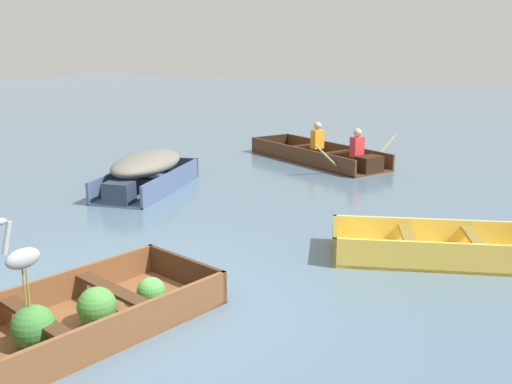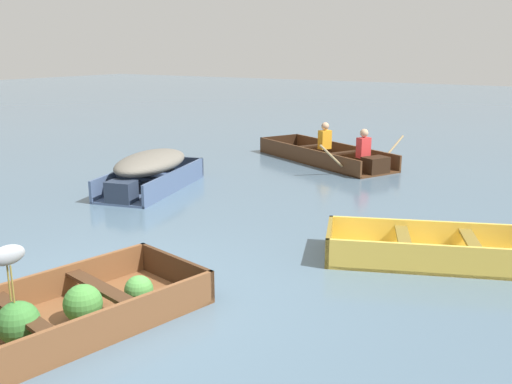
{
  "view_description": "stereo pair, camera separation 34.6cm",
  "coord_description": "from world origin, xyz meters",
  "px_view_note": "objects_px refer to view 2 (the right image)",
  "views": [
    {
      "loc": [
        3.99,
        -4.19,
        2.63
      ],
      "look_at": [
        -0.48,
        3.61,
        0.35
      ],
      "focal_mm": 40.0,
      "sensor_mm": 36.0,
      "label": 1
    },
    {
      "loc": [
        4.28,
        -4.01,
        2.63
      ],
      "look_at": [
        -0.48,
        3.61,
        0.35
      ],
      "focal_mm": 40.0,
      "sensor_mm": 36.0,
      "label": 2
    }
  ],
  "objects_px": {
    "rowboat_dark_varnish_with_crew": "(331,155)",
    "heron_on_dinghy": "(5,253)",
    "dinghy_wooden_brown_foreground": "(56,316)",
    "skiff_slate_blue_mid_moored": "(150,168)",
    "skiff_yellow_near_moored": "(447,252)"
  },
  "relations": [
    {
      "from": "rowboat_dark_varnish_with_crew",
      "to": "heron_on_dinghy",
      "type": "relative_size",
      "value": 4.68
    },
    {
      "from": "dinghy_wooden_brown_foreground",
      "to": "skiff_slate_blue_mid_moored",
      "type": "distance_m",
      "value": 5.61
    },
    {
      "from": "rowboat_dark_varnish_with_crew",
      "to": "heron_on_dinghy",
      "type": "distance_m",
      "value": 9.38
    },
    {
      "from": "rowboat_dark_varnish_with_crew",
      "to": "skiff_yellow_near_moored",
      "type": "bearing_deg",
      "value": -52.05
    },
    {
      "from": "skiff_slate_blue_mid_moored",
      "to": "rowboat_dark_varnish_with_crew",
      "type": "xyz_separation_m",
      "value": [
        1.81,
        4.2,
        -0.24
      ]
    },
    {
      "from": "dinghy_wooden_brown_foreground",
      "to": "rowboat_dark_varnish_with_crew",
      "type": "relative_size",
      "value": 0.75
    },
    {
      "from": "skiff_slate_blue_mid_moored",
      "to": "skiff_yellow_near_moored",
      "type": "bearing_deg",
      "value": -8.56
    },
    {
      "from": "dinghy_wooden_brown_foreground",
      "to": "rowboat_dark_varnish_with_crew",
      "type": "height_order",
      "value": "rowboat_dark_varnish_with_crew"
    },
    {
      "from": "skiff_slate_blue_mid_moored",
      "to": "rowboat_dark_varnish_with_crew",
      "type": "distance_m",
      "value": 4.58
    },
    {
      "from": "dinghy_wooden_brown_foreground",
      "to": "skiff_yellow_near_moored",
      "type": "height_order",
      "value": "dinghy_wooden_brown_foreground"
    },
    {
      "from": "dinghy_wooden_brown_foreground",
      "to": "heron_on_dinghy",
      "type": "height_order",
      "value": "heron_on_dinghy"
    },
    {
      "from": "rowboat_dark_varnish_with_crew",
      "to": "heron_on_dinghy",
      "type": "height_order",
      "value": "heron_on_dinghy"
    },
    {
      "from": "skiff_yellow_near_moored",
      "to": "skiff_slate_blue_mid_moored",
      "type": "bearing_deg",
      "value": 171.44
    },
    {
      "from": "dinghy_wooden_brown_foreground",
      "to": "skiff_yellow_near_moored",
      "type": "xyz_separation_m",
      "value": [
        2.7,
        3.83,
        -0.02
      ]
    },
    {
      "from": "skiff_yellow_near_moored",
      "to": "heron_on_dinghy",
      "type": "height_order",
      "value": "heron_on_dinghy"
    }
  ]
}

